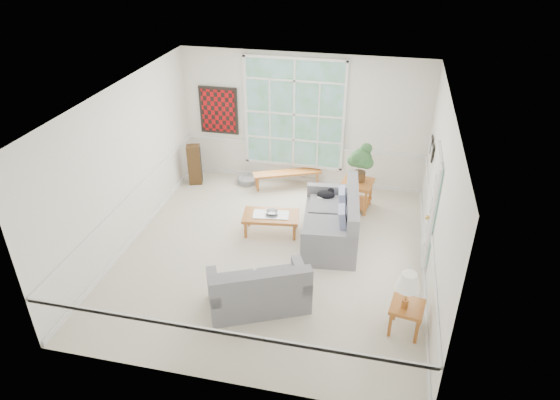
{
  "coord_description": "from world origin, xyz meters",
  "views": [
    {
      "loc": [
        1.79,
        -7.33,
        5.48
      ],
      "look_at": [
        0.1,
        0.2,
        1.05
      ],
      "focal_mm": 32.0,
      "sensor_mm": 36.0,
      "label": 1
    }
  ],
  "objects_px": {
    "end_table": "(356,195)",
    "side_table": "(406,318)",
    "loveseat_front": "(258,284)",
    "coffee_table": "(271,224)",
    "loveseat_right": "(330,217)"
  },
  "relations": [
    {
      "from": "coffee_table",
      "to": "side_table",
      "type": "xyz_separation_m",
      "value": [
        2.59,
        -2.17,
        0.04
      ]
    },
    {
      "from": "loveseat_right",
      "to": "loveseat_front",
      "type": "distance_m",
      "value": 2.27
    },
    {
      "from": "end_table",
      "to": "side_table",
      "type": "xyz_separation_m",
      "value": [
        1.05,
        -3.51,
        -0.07
      ]
    },
    {
      "from": "coffee_table",
      "to": "loveseat_right",
      "type": "bearing_deg",
      "value": -7.51
    },
    {
      "from": "loveseat_right",
      "to": "end_table",
      "type": "distance_m",
      "value": 1.4
    },
    {
      "from": "loveseat_front",
      "to": "end_table",
      "type": "distance_m",
      "value": 3.65
    },
    {
      "from": "loveseat_right",
      "to": "end_table",
      "type": "height_order",
      "value": "loveseat_right"
    },
    {
      "from": "loveseat_right",
      "to": "end_table",
      "type": "bearing_deg",
      "value": 67.54
    },
    {
      "from": "coffee_table",
      "to": "side_table",
      "type": "height_order",
      "value": "side_table"
    },
    {
      "from": "loveseat_right",
      "to": "side_table",
      "type": "xyz_separation_m",
      "value": [
        1.44,
        -2.18,
        -0.27
      ]
    },
    {
      "from": "loveseat_right",
      "to": "loveseat_front",
      "type": "height_order",
      "value": "loveseat_right"
    },
    {
      "from": "loveseat_front",
      "to": "end_table",
      "type": "relative_size",
      "value": 2.5
    },
    {
      "from": "loveseat_front",
      "to": "side_table",
      "type": "bearing_deg",
      "value": -26.69
    },
    {
      "from": "loveseat_front",
      "to": "side_table",
      "type": "xyz_separation_m",
      "value": [
        2.29,
        -0.08,
        -0.18
      ]
    },
    {
      "from": "loveseat_right",
      "to": "end_table",
      "type": "relative_size",
      "value": 3.07
    }
  ]
}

